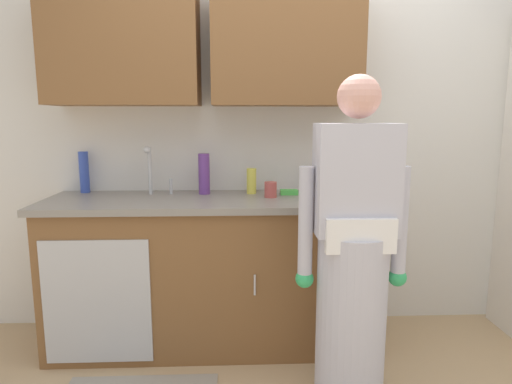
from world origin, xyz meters
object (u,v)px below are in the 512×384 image
Objects in this scene: bottle_cleaner_spray at (204,174)px; bottle_soap at (84,172)px; sink at (153,200)px; bottle_water_tall at (329,180)px; cup_by_sink at (271,190)px; knife_on_counter at (338,200)px; sponge at (289,192)px; person_at_sink at (353,271)px; bottle_dish_liquid at (251,181)px.

bottle_soap is at bearing 173.76° from bottle_cleaner_spray.
sink is 3.03× the size of bottle_water_tall.
knife_on_counter is (0.39, -0.12, -0.04)m from cup_by_sink.
sink is 0.55m from bottle_soap.
knife_on_counter is at bearing -18.11° from bottle_cleaner_spray.
person_at_sink is at bearing -73.52° from sponge.
bottle_soap is 2.81× the size of cup_by_sink.
sink is at bearing -100.22° from knife_on_counter.
person_at_sink is 1.83m from bottle_soap.
bottle_dish_liquid is at bearing 13.49° from sink.
bottle_cleaner_spray is 1.58× the size of bottle_water_tall.
bottle_water_tall is (0.82, 0.03, -0.05)m from bottle_cleaner_spray.
sink is 1.28m from person_at_sink.
cup_by_sink is at bearing -142.68° from sponge.
person_at_sink is 0.59m from knife_on_counter.
bottle_water_tall is 0.31m from knife_on_counter.
bottle_soap is at bearing -106.33° from knife_on_counter.
cup_by_sink is (-0.35, 0.66, 0.30)m from person_at_sink.
bottle_soap is 1.12× the size of knife_on_counter.
sink is 0.37m from bottle_cleaner_spray.
person_at_sink is 0.90m from bottle_water_tall.
cup_by_sink is at bearing -156.45° from bottle_water_tall.
bottle_water_tall reaches higher than knife_on_counter.
bottle_water_tall is (0.05, 0.83, 0.33)m from person_at_sink.
bottle_cleaner_spray is 0.86m from knife_on_counter.
bottle_cleaner_spray is (0.31, 0.14, 0.14)m from sink.
bottle_dish_liquid is 1.50× the size of sponge.
sink is at bearing -155.02° from bottle_cleaner_spray.
sink reaches higher than sponge.
sponge is at bearing -11.67° from bottle_dish_liquid.
cup_by_sink is (1.21, -0.23, -0.09)m from bottle_soap.
sponge is at bearing -5.65° from bottle_soap.
sink is at bearing -180.00° from cup_by_sink.
bottle_soap reaches higher than bottle_water_tall.
person_at_sink is at bearing -62.01° from cup_by_sink.
knife_on_counter is 2.18× the size of sponge.
bottle_water_tall reaches higher than cup_by_sink.
knife_on_counter is at bearing -27.99° from bottle_dish_liquid.
sink is 0.86m from sponge.
person_at_sink is 6.23× the size of bottle_cleaner_spray.
bottle_water_tall is 1.50× the size of sponge.
bottle_cleaner_spray reaches higher than bottle_dish_liquid.
person_at_sink is at bearing -60.05° from bottle_dish_liquid.
bottle_dish_liquid is 0.51m from bottle_water_tall.
sponge reaches higher than knife_on_counter.
sponge is (-0.27, 0.22, 0.01)m from knife_on_counter.
bottle_cleaner_spray is at bearing -112.05° from knife_on_counter.
sink is at bearing -166.51° from bottle_dish_liquid.
person_at_sink reaches higher than cup_by_sink.
bottle_soap reaches higher than cup_by_sink.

